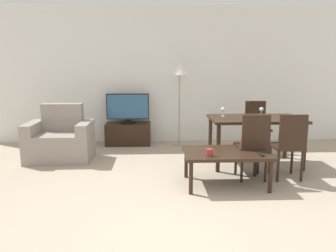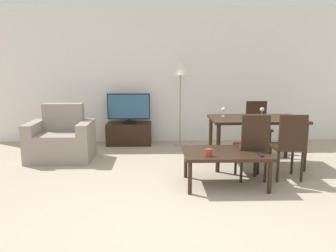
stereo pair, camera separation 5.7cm
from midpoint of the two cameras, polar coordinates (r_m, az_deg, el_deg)
ground_plane at (r=3.41m, az=2.12°, el=-16.51°), size 18.00×18.00×0.00m
wall_back at (r=6.67m, az=0.11°, el=8.85°), size 7.32×0.06×2.70m
armchair at (r=5.71m, az=-17.84°, el=-2.36°), size 1.03×0.71×0.91m
tv_stand at (r=6.53m, az=-6.51°, el=-1.32°), size 0.87×0.45×0.43m
tv at (r=6.44m, az=-6.61°, el=3.07°), size 0.83×0.29×0.58m
coffee_table at (r=4.32m, az=10.35°, el=-5.00°), size 1.09×0.72×0.45m
dining_table at (r=5.25m, az=15.34°, el=0.45°), size 1.41×0.82×0.75m
dining_chair_near at (r=4.54m, az=14.90°, el=-2.98°), size 0.40×0.40×0.92m
dining_chair_far at (r=6.03m, az=15.55°, el=0.29°), size 0.40×0.40×0.92m
dining_chair_near_right at (r=4.71m, az=20.65°, el=-2.84°), size 0.40×0.40×0.92m
floor_lamp at (r=6.28m, az=2.44°, el=9.16°), size 0.32×0.32×1.62m
remote_primary at (r=4.23m, az=16.17°, el=-4.82°), size 0.04×0.15×0.02m
cup_white_near at (r=4.58m, az=13.20°, el=-3.09°), size 0.08×0.08×0.08m
cup_colored_far at (r=4.06m, az=7.47°, el=-4.60°), size 0.09×0.09×0.09m
wine_glass_left at (r=5.24m, az=9.95°, el=2.75°), size 0.07×0.07×0.15m
wine_glass_center at (r=5.38m, az=16.34°, el=2.67°), size 0.07×0.07×0.15m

